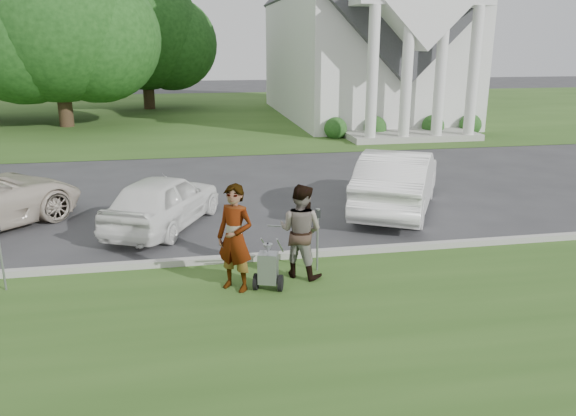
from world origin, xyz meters
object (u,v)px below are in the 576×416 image
object	(u,v)px
church	(363,16)
person_left	(235,239)
car_d	(397,180)
person_right	(301,232)
parking_meter_far	(0,249)
tree_back	(145,38)
striping_cart	(268,269)
tree_left	(56,29)
parking_meter_near	(318,232)
car_b	(163,201)

from	to	relation	value
church	person_left	xyz separation A→B (m)	(-9.83, -23.92, -4.94)
car_d	person_left	bearing A→B (deg)	70.91
person_left	person_right	world-z (taller)	person_left
church	parking_meter_far	bearing A→B (deg)	-121.18
church	tree_back	xyz separation A→B (m)	(-13.01, 6.87, -1.21)
striping_cart	tree_left	bearing A→B (deg)	127.13
striping_cart	person_right	world-z (taller)	person_right
church	tree_left	distance (m)	17.07
parking_meter_near	tree_left	bearing A→B (deg)	111.77
church	parking_meter_near	distance (m)	25.23
parking_meter_far	car_d	size ratio (longest dim) A/B	0.26
parking_meter_near	car_d	size ratio (longest dim) A/B	0.26
striping_cart	person_left	world-z (taller)	person_left
tree_left	tree_back	world-z (taller)	tree_left
parking_meter_near	person_right	bearing A→B (deg)	-153.81
tree_left	person_left	xyz separation A→B (m)	(7.19, -22.79, -4.11)
car_b	car_d	xyz separation A→B (m)	(6.23, 0.44, 0.15)
person_right	parking_meter_near	xyz separation A→B (m)	(0.38, 0.19, -0.10)
person_left	tree_back	bearing A→B (deg)	134.60
tree_left	striping_cart	distance (m)	24.66
tree_left	tree_back	xyz separation A→B (m)	(4.00, 8.00, -0.38)
striping_cart	tree_back	bearing A→B (deg)	115.35
church	parking_meter_near	world-z (taller)	church
tree_left	car_b	world-z (taller)	tree_left
striping_cart	person_left	size ratio (longest dim) A/B	0.57
tree_back	church	bearing A→B (deg)	-27.85
car_d	church	bearing A→B (deg)	-76.13
parking_meter_near	car_b	bearing A→B (deg)	132.33
tree_left	person_right	distance (m)	24.31
tree_left	tree_back	bearing A→B (deg)	63.43
car_b	tree_back	bearing A→B (deg)	-60.90
tree_back	parking_meter_far	size ratio (longest dim) A/B	7.28
person_right	person_left	bearing A→B (deg)	54.01
church	person_right	world-z (taller)	church
person_left	parking_meter_near	distance (m)	1.79
tree_back	person_right	size ratio (longest dim) A/B	5.20
tree_back	person_left	distance (m)	31.18
striping_cart	parking_meter_near	world-z (taller)	parking_meter_near
tree_left	person_left	size ratio (longest dim) A/B	5.32
car_b	person_right	bearing A→B (deg)	152.46
tree_left	car_d	world-z (taller)	tree_left
person_left	car_d	distance (m)	6.54
striping_cart	car_b	distance (m)	4.60
church	parking_meter_near	xyz separation A→B (m)	(-8.14, -23.33, -5.11)
person_left	person_right	distance (m)	1.36
parking_meter_near	car_d	xyz separation A→B (m)	(3.13, 3.84, 0.01)
person_right	car_d	bearing A→B (deg)	-94.19
tree_left	car_b	size ratio (longest dim) A/B	2.65
tree_back	striping_cart	bearing A→B (deg)	-83.05
person_right	parking_meter_far	size ratio (longest dim) A/B	1.40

